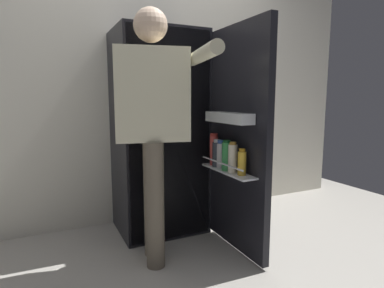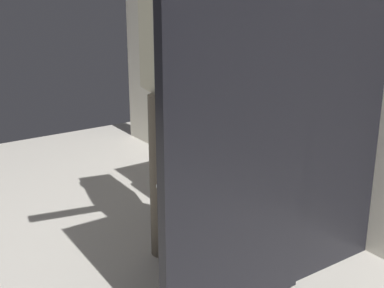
% 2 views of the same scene
% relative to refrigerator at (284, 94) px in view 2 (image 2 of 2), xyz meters
% --- Properties ---
extents(ground_plane, '(5.23, 5.23, 0.00)m').
position_rel_refrigerator_xyz_m(ground_plane, '(-0.03, -0.47, -0.81)').
color(ground_plane, '#B7B2A8').
extents(refrigerator, '(0.74, 1.25, 1.63)m').
position_rel_refrigerator_xyz_m(refrigerator, '(0.00, 0.00, 0.00)').
color(refrigerator, black).
rests_on(refrigerator, ground_plane).
extents(person, '(0.57, 0.83, 1.66)m').
position_rel_refrigerator_xyz_m(person, '(-0.24, -0.45, 0.19)').
color(person, '#665B4C').
rests_on(person, ground_plane).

